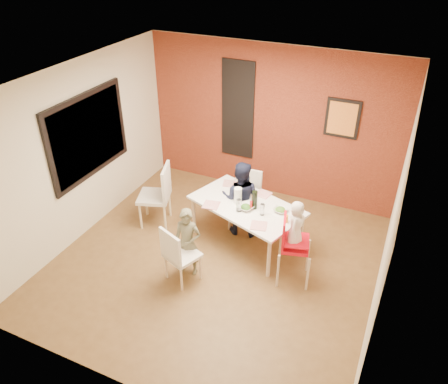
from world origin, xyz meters
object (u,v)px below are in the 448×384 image
at_px(child_near, 188,242).
at_px(wine_bottle, 255,200).
at_px(dining_table, 246,208).
at_px(chair_left, 159,192).
at_px(paper_towel_roll, 238,196).
at_px(child_far, 240,198).
at_px(chair_near, 178,253).
at_px(high_chair, 292,243).
at_px(toddler, 296,224).
at_px(chair_far, 246,196).

distance_m(child_near, wine_bottle, 1.17).
bearing_deg(wine_bottle, dining_table, 161.86).
height_order(chair_left, paper_towel_roll, chair_left).
bearing_deg(child_near, child_far, 64.97).
bearing_deg(chair_near, chair_left, -27.23).
height_order(chair_near, high_chair, high_chair).
xyz_separation_m(chair_left, paper_towel_roll, (1.34, 0.09, 0.23)).
bearing_deg(toddler, wine_bottle, 57.39).
bearing_deg(wine_bottle, high_chair, -33.34).
bearing_deg(chair_left, high_chair, 60.61).
height_order(high_chair, child_near, child_near).
bearing_deg(child_near, wine_bottle, 45.20).
bearing_deg(chair_far, paper_towel_roll, -86.61).
height_order(chair_far, toddler, toddler).
xyz_separation_m(dining_table, high_chair, (0.87, -0.53, -0.02)).
bearing_deg(paper_towel_roll, chair_far, 96.67).
xyz_separation_m(chair_left, child_far, (1.28, 0.32, 0.04)).
relative_size(chair_far, toddler, 1.44).
xyz_separation_m(dining_table, child_far, (-0.19, 0.21, -0.00)).
relative_size(dining_table, child_far, 1.49).
distance_m(chair_far, child_near, 1.47).
distance_m(wine_bottle, paper_towel_roll, 0.28).
bearing_deg(dining_table, wine_bottle, -18.14).
bearing_deg(wine_bottle, child_near, -123.45).
relative_size(high_chair, paper_towel_roll, 3.98).
relative_size(chair_far, wine_bottle, 3.27).
distance_m(chair_far, child_far, 0.26).
bearing_deg(toddler, dining_table, 59.36).
xyz_separation_m(high_chair, child_far, (-1.06, 0.74, 0.01)).
bearing_deg(child_far, dining_table, 121.14).
height_order(high_chair, paper_towel_roll, high_chair).
distance_m(chair_near, toddler, 1.64).
bearing_deg(child_far, chair_left, 3.63).
relative_size(dining_table, child_near, 1.78).
relative_size(dining_table, chair_left, 1.77).
bearing_deg(chair_near, high_chair, -131.23).
xyz_separation_m(dining_table, chair_near, (-0.51, -1.22, -0.13)).
relative_size(dining_table, wine_bottle, 6.38).
relative_size(toddler, wine_bottle, 2.28).
distance_m(chair_left, child_far, 1.32).
distance_m(child_far, paper_towel_roll, 0.31).
bearing_deg(dining_table, chair_far, 112.75).
height_order(chair_near, toddler, toddler).
height_order(high_chair, wine_bottle, high_chair).
bearing_deg(high_chair, chair_left, 65.22).
xyz_separation_m(chair_left, high_chair, (2.34, -0.42, 0.02)).
bearing_deg(chair_far, toddler, -44.97).
bearing_deg(chair_near, toddler, -131.27).
distance_m(child_near, child_far, 1.24).
relative_size(chair_left, wine_bottle, 3.61).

